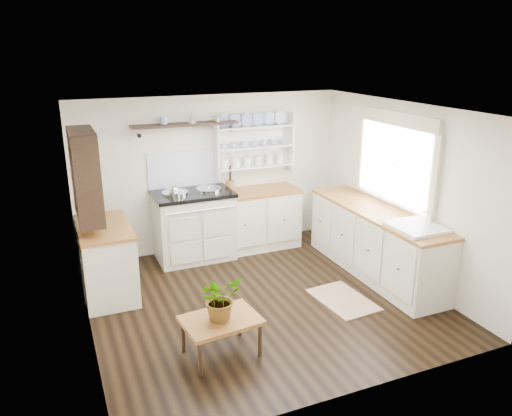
% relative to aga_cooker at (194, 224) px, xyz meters
% --- Properties ---
extents(floor, '(4.00, 3.80, 0.01)m').
position_rel_aga_cooker_xyz_m(floor, '(0.40, -1.57, -0.51)').
color(floor, black).
rests_on(floor, ground).
extents(wall_back, '(4.00, 0.02, 2.30)m').
position_rel_aga_cooker_xyz_m(wall_back, '(0.40, 0.33, 0.64)').
color(wall_back, silver).
rests_on(wall_back, ground).
extents(wall_right, '(0.02, 3.80, 2.30)m').
position_rel_aga_cooker_xyz_m(wall_right, '(2.40, -1.57, 0.64)').
color(wall_right, silver).
rests_on(wall_right, ground).
extents(wall_left, '(0.02, 3.80, 2.30)m').
position_rel_aga_cooker_xyz_m(wall_left, '(-1.60, -1.57, 0.64)').
color(wall_left, silver).
rests_on(wall_left, ground).
extents(ceiling, '(4.00, 3.80, 0.01)m').
position_rel_aga_cooker_xyz_m(ceiling, '(0.40, -1.57, 1.79)').
color(ceiling, white).
rests_on(ceiling, wall_back).
extents(window, '(0.08, 1.55, 1.22)m').
position_rel_aga_cooker_xyz_m(window, '(2.35, -1.42, 1.06)').
color(window, white).
rests_on(window, wall_right).
extents(aga_cooker, '(1.12, 0.77, 1.03)m').
position_rel_aga_cooker_xyz_m(aga_cooker, '(0.00, 0.00, 0.00)').
color(aga_cooker, beige).
rests_on(aga_cooker, floor).
extents(back_cabinets, '(1.27, 0.63, 0.90)m').
position_rel_aga_cooker_xyz_m(back_cabinets, '(1.00, 0.03, -0.05)').
color(back_cabinets, beige).
rests_on(back_cabinets, floor).
extents(right_cabinets, '(0.62, 2.43, 0.90)m').
position_rel_aga_cooker_xyz_m(right_cabinets, '(2.10, -1.47, -0.05)').
color(right_cabinets, beige).
rests_on(right_cabinets, floor).
extents(belfast_sink, '(0.55, 0.60, 0.45)m').
position_rel_aga_cooker_xyz_m(belfast_sink, '(2.10, -2.22, 0.29)').
color(belfast_sink, white).
rests_on(belfast_sink, right_cabinets).
extents(left_cabinets, '(0.62, 1.13, 0.90)m').
position_rel_aga_cooker_xyz_m(left_cabinets, '(-1.30, -0.67, -0.05)').
color(left_cabinets, beige).
rests_on(left_cabinets, floor).
extents(plate_rack, '(1.20, 0.22, 0.90)m').
position_rel_aga_cooker_xyz_m(plate_rack, '(1.05, 0.29, 1.05)').
color(plate_rack, white).
rests_on(plate_rack, wall_back).
extents(high_shelf, '(1.50, 0.29, 0.16)m').
position_rel_aga_cooker_xyz_m(high_shelf, '(-0.00, 0.21, 1.40)').
color(high_shelf, black).
rests_on(high_shelf, wall_back).
extents(left_shelving, '(0.28, 0.80, 1.05)m').
position_rel_aga_cooker_xyz_m(left_shelving, '(-1.44, -0.67, 1.04)').
color(left_shelving, black).
rests_on(left_shelving, wall_left).
extents(kettle, '(0.17, 0.17, 0.21)m').
position_rel_aga_cooker_xyz_m(kettle, '(-0.28, -0.12, 0.53)').
color(kettle, silver).
rests_on(kettle, aga_cooker).
extents(utensil_crock, '(0.13, 0.13, 0.16)m').
position_rel_aga_cooker_xyz_m(utensil_crock, '(0.61, 0.11, 0.48)').
color(utensil_crock, brown).
rests_on(utensil_crock, back_cabinets).
extents(center_table, '(0.80, 0.61, 0.40)m').
position_rel_aga_cooker_xyz_m(center_table, '(-0.44, -2.45, -0.15)').
color(center_table, brown).
rests_on(center_table, floor).
extents(potted_plant, '(0.50, 0.46, 0.46)m').
position_rel_aga_cooker_xyz_m(potted_plant, '(-0.44, -2.45, 0.13)').
color(potted_plant, '#3F7233').
rests_on(potted_plant, center_table).
extents(floor_rug, '(0.61, 0.89, 0.02)m').
position_rel_aga_cooker_xyz_m(floor_rug, '(1.29, -1.98, -0.50)').
color(floor_rug, '#9F825C').
rests_on(floor_rug, floor).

